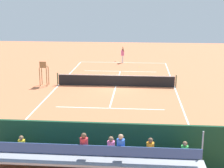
{
  "coord_description": "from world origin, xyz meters",
  "views": [
    {
      "loc": [
        -2.01,
        27.61,
        7.26
      ],
      "look_at": [
        0.0,
        4.0,
        1.2
      ],
      "focal_mm": 53.26,
      "sensor_mm": 36.0,
      "label": 1
    }
  ],
  "objects": [
    {
      "name": "tennis_ball_far",
      "position": [
        -0.55,
        -10.35,
        0.03
      ],
      "size": [
        0.07,
        0.07,
        0.07
      ],
      "primitive_type": "sphere",
      "color": "#CCDB33",
      "rests_on": "ground"
    },
    {
      "name": "ground_plane",
      "position": [
        0.0,
        0.0,
        0.0
      ],
      "size": [
        60.0,
        60.0,
        0.0
      ],
      "primitive_type": "plane",
      "color": "#CC7047"
    },
    {
      "name": "courtside_bench",
      "position": [
        -1.69,
        13.27,
        0.56
      ],
      "size": [
        1.8,
        0.4,
        0.93
      ],
      "color": "#234C2D",
      "rests_on": "ground"
    },
    {
      "name": "tennis_ball_near",
      "position": [
        -1.97,
        -8.32,
        0.03
      ],
      "size": [
        0.07,
        0.07,
        0.07
      ],
      "primitive_type": "sphere",
      "color": "#CCDB33",
      "rests_on": "ground"
    },
    {
      "name": "tennis_racket",
      "position": [
        0.74,
        -11.69,
        0.01
      ],
      "size": [
        0.52,
        0.51,
        0.03
      ],
      "color": "black",
      "rests_on": "ground"
    },
    {
      "name": "bleacher_stand",
      "position": [
        -0.1,
        15.36,
        0.93
      ],
      "size": [
        9.06,
        2.4,
        2.48
      ],
      "color": "#9EA0A5",
      "rests_on": "ground"
    },
    {
      "name": "umpire_chair",
      "position": [
        6.2,
        0.35,
        1.31
      ],
      "size": [
        0.67,
        0.67,
        2.14
      ],
      "color": "olive",
      "rests_on": "ground"
    },
    {
      "name": "court_line_markings",
      "position": [
        0.0,
        -0.04,
        0.0
      ],
      "size": [
        10.1,
        22.2,
        0.01
      ],
      "color": "white",
      "rests_on": "ground"
    },
    {
      "name": "equipment_bag",
      "position": [
        0.23,
        13.4,
        0.18
      ],
      "size": [
        0.9,
        0.36,
        0.36
      ],
      "primitive_type": "cube",
      "color": "black",
      "rests_on": "ground"
    },
    {
      "name": "backdrop_wall",
      "position": [
        0.0,
        14.0,
        1.0
      ],
      "size": [
        18.0,
        0.16,
        2.0
      ],
      "primitive_type": "cube",
      "color": "#194228",
      "rests_on": "ground"
    },
    {
      "name": "tennis_player",
      "position": [
        0.03,
        -10.96,
        1.02
      ],
      "size": [
        0.47,
        0.56,
        1.93
      ],
      "color": "white",
      "rests_on": "ground"
    },
    {
      "name": "tennis_net",
      "position": [
        0.0,
        0.0,
        0.5
      ],
      "size": [
        10.3,
        0.1,
        1.07
      ],
      "color": "black",
      "rests_on": "ground"
    }
  ]
}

